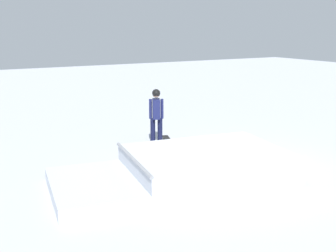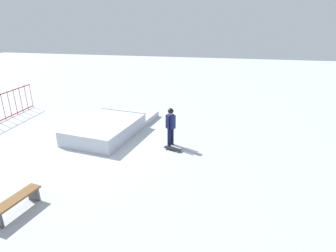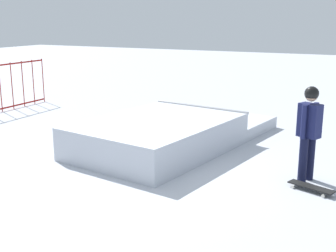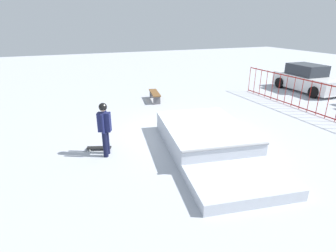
{
  "view_description": "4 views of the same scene",
  "coord_description": "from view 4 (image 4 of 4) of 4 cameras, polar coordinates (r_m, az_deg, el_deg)",
  "views": [
    {
      "loc": [
        6.69,
        8.15,
        3.55
      ],
      "look_at": [
        1.07,
        -1.65,
        0.9
      ],
      "focal_mm": 45.34,
      "sensor_mm": 36.0,
      "label": 1
    },
    {
      "loc": [
        -10.47,
        -5.13,
        5.33
      ],
      "look_at": [
        0.49,
        -2.92,
        1.0
      ],
      "focal_mm": 30.17,
      "sensor_mm": 36.0,
      "label": 2
    },
    {
      "loc": [
        -7.19,
        -4.19,
        2.88
      ],
      "look_at": [
        1.12,
        -0.0,
        0.6
      ],
      "focal_mm": 47.53,
      "sensor_mm": 36.0,
      "label": 3
    },
    {
      "loc": [
        8.59,
        -4.05,
        3.97
      ],
      "look_at": [
        1.21,
        -1.1,
        0.9
      ],
      "focal_mm": 28.83,
      "sensor_mm": 36.0,
      "label": 4
    }
  ],
  "objects": [
    {
      "name": "skateboard",
      "position": [
        9.26,
        -14.38,
        -4.46
      ],
      "size": [
        0.45,
        0.82,
        0.09
      ],
      "rotation": [
        0.0,
        0.0,
        1.23
      ],
      "color": "black",
      "rests_on": "ground"
    },
    {
      "name": "park_bench",
      "position": [
        14.52,
        -2.82,
        6.68
      ],
      "size": [
        1.64,
        0.67,
        0.48
      ],
      "rotation": [
        0.0,
        0.0,
        6.11
      ],
      "color": "brown",
      "rests_on": "ground"
    },
    {
      "name": "skate_ramp",
      "position": [
        8.96,
        8.61,
        -3.21
      ],
      "size": [
        5.74,
        3.41,
        0.74
      ],
      "rotation": [
        0.0,
        0.0,
        -0.16
      ],
      "color": "silver",
      "rests_on": "ground"
    },
    {
      "name": "perimeter_fence",
      "position": [
        14.03,
        28.49,
        5.34
      ],
      "size": [
        9.19,
        0.15,
        1.5
      ],
      "rotation": [
        0.0,
        0.0,
        0.01
      ],
      "color": "maroon",
      "rests_on": "ground"
    },
    {
      "name": "skater",
      "position": [
        8.49,
        -13.27,
        0.09
      ],
      "size": [
        0.41,
        0.44,
        1.73
      ],
      "rotation": [
        0.0,
        0.0,
        1.14
      ],
      "color": "black",
      "rests_on": "ground"
    },
    {
      "name": "ground_plane",
      "position": [
        10.3,
        3.16,
        -1.6
      ],
      "size": [
        60.0,
        60.0,
        0.0
      ],
      "primitive_type": "plane",
      "color": "#B2B7C1"
    },
    {
      "name": "parked_car_white",
      "position": [
        18.62,
        27.31,
        8.76
      ],
      "size": [
        4.15,
        2.03,
        1.6
      ],
      "rotation": [
        0.0,
        0.0,
        -0.03
      ],
      "color": "white",
      "rests_on": "ground"
    }
  ]
}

